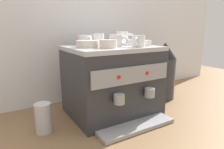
{
  "coord_description": "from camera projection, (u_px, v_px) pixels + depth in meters",
  "views": [
    {
      "loc": [
        -0.6,
        -0.99,
        0.51
      ],
      "look_at": [
        0.0,
        0.0,
        0.25
      ],
      "focal_mm": 30.91,
      "sensor_mm": 36.0,
      "label": 1
    }
  ],
  "objects": [
    {
      "name": "espresso_machine",
      "position": [
        112.0,
        81.0,
        1.2
      ],
      "size": [
        0.53,
        0.52,
        0.42
      ],
      "color": "#2D2D33",
      "rests_on": "ground_plane"
    },
    {
      "name": "ceramic_cup_4",
      "position": [
        85.0,
        40.0,
        1.2
      ],
      "size": [
        0.08,
        0.11,
        0.06
      ],
      "color": "white",
      "rests_on": "espresso_machine"
    },
    {
      "name": "ceramic_bowl_1",
      "position": [
        143.0,
        43.0,
        1.18
      ],
      "size": [
        0.1,
        0.1,
        0.03
      ],
      "color": "beige",
      "rests_on": "espresso_machine"
    },
    {
      "name": "ground_plane",
      "position": [
        112.0,
        111.0,
        1.25
      ],
      "size": [
        4.0,
        4.0,
        0.0
      ],
      "primitive_type": "plane",
      "color": "brown"
    },
    {
      "name": "ceramic_bowl_3",
      "position": [
        127.0,
        42.0,
        1.22
      ],
      "size": [
        0.09,
        0.09,
        0.04
      ],
      "color": "beige",
      "rests_on": "espresso_machine"
    },
    {
      "name": "coffee_grinder",
      "position": [
        164.0,
        71.0,
        1.45
      ],
      "size": [
        0.17,
        0.17,
        0.42
      ],
      "color": "#333338",
      "rests_on": "ground_plane"
    },
    {
      "name": "ceramic_bowl_0",
      "position": [
        108.0,
        44.0,
        1.03
      ],
      "size": [
        0.1,
        0.1,
        0.04
      ],
      "color": "beige",
      "rests_on": "espresso_machine"
    },
    {
      "name": "ceramic_cup_2",
      "position": [
        98.0,
        39.0,
        1.23
      ],
      "size": [
        0.11,
        0.08,
        0.07
      ],
      "color": "white",
      "rests_on": "espresso_machine"
    },
    {
      "name": "tiled_backsplash_wall",
      "position": [
        87.0,
        33.0,
        1.43
      ],
      "size": [
        2.8,
        0.03,
        0.99
      ],
      "primitive_type": "cube",
      "color": "silver",
      "rests_on": "ground_plane"
    },
    {
      "name": "ceramic_cup_1",
      "position": [
        117.0,
        41.0,
        1.11
      ],
      "size": [
        0.08,
        0.11,
        0.07
      ],
      "color": "white",
      "rests_on": "espresso_machine"
    },
    {
      "name": "ceramic_cup_0",
      "position": [
        138.0,
        41.0,
        1.08
      ],
      "size": [
        0.1,
        0.08,
        0.07
      ],
      "color": "white",
      "rests_on": "espresso_machine"
    },
    {
      "name": "ceramic_bowl_2",
      "position": [
        87.0,
        44.0,
        1.07
      ],
      "size": [
        0.13,
        0.13,
        0.04
      ],
      "color": "beige",
      "rests_on": "espresso_machine"
    },
    {
      "name": "milk_pitcher",
      "position": [
        43.0,
        118.0,
        0.98
      ],
      "size": [
        0.08,
        0.08,
        0.16
      ],
      "primitive_type": "cylinder",
      "color": "#B7B7BC",
      "rests_on": "ground_plane"
    },
    {
      "name": "ceramic_cup_3",
      "position": [
        123.0,
        38.0,
        1.31
      ],
      "size": [
        0.11,
        0.1,
        0.08
      ],
      "color": "white",
      "rests_on": "espresso_machine"
    }
  ]
}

